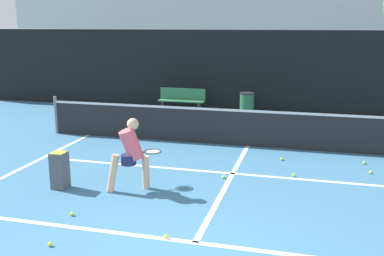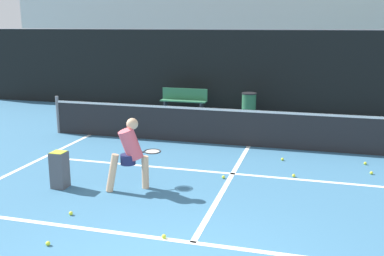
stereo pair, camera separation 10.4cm
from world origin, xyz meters
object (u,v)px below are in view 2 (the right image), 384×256
ball_hopper (60,169)px  courtside_bench (184,100)px  parked_car (284,86)px  trash_bin (249,105)px  player_practicing (130,151)px

ball_hopper → courtside_bench: courtside_bench is taller
ball_hopper → parked_car: size_ratio=0.16×
trash_bin → parked_car: size_ratio=0.19×
ball_hopper → parked_car: parked_car is taller
player_practicing → ball_hopper: 1.44m
courtside_bench → trash_bin: size_ratio=2.02×
ball_hopper → trash_bin: 8.11m
courtside_bench → trash_bin: courtside_bench is taller
player_practicing → ball_hopper: player_practicing is taller
ball_hopper → parked_car: (3.36, 11.45, 0.19)m
ball_hopper → parked_car: 11.94m
player_practicing → courtside_bench: player_practicing is taller
player_practicing → ball_hopper: (-1.36, -0.27, -0.38)m
ball_hopper → courtside_bench: (0.19, 7.72, 0.10)m
player_practicing → parked_car: player_practicing is taller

